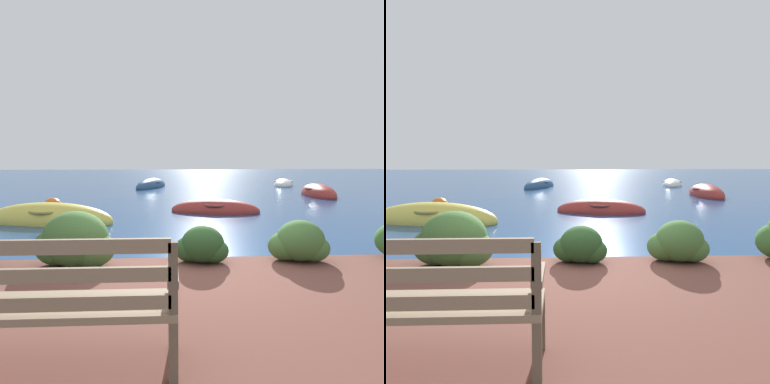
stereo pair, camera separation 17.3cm
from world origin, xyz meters
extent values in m
plane|color=navy|center=(0.00, 0.00, 0.00)|extent=(80.00, 80.00, 0.00)
cube|color=brown|center=(-0.27, -2.48, 0.42)|extent=(0.06, 0.06, 0.40)
cube|color=brown|center=(-0.27, -2.90, 0.42)|extent=(0.06, 0.06, 0.40)
cube|color=#8C755B|center=(-1.06, -2.69, 0.65)|extent=(1.65, 0.48, 0.05)
cube|color=#8C755B|center=(-1.06, -2.90, 0.75)|extent=(1.57, 0.04, 0.09)
cube|color=#8C755B|center=(-1.06, -2.90, 0.93)|extent=(1.57, 0.04, 0.09)
cube|color=#8C755B|center=(-1.06, -2.90, 1.10)|extent=(1.57, 0.04, 0.09)
cube|color=brown|center=(-0.27, -2.90, 0.90)|extent=(0.06, 0.04, 0.45)
cube|color=#8C755B|center=(-0.27, -2.69, 0.85)|extent=(0.07, 0.43, 0.05)
ellipsoid|color=#426B33|center=(-1.50, -0.33, 0.58)|extent=(0.84, 0.76, 0.71)
ellipsoid|color=#426B33|center=(-1.74, -0.27, 0.47)|extent=(0.63, 0.57, 0.50)
ellipsoid|color=#426B33|center=(-1.29, -0.37, 0.45)|extent=(0.59, 0.53, 0.46)
ellipsoid|color=#284C23|center=(0.14, -0.25, 0.47)|extent=(0.58, 0.52, 0.49)
ellipsoid|color=#284C23|center=(-0.02, -0.21, 0.39)|extent=(0.43, 0.39, 0.35)
ellipsoid|color=#284C23|center=(0.28, -0.28, 0.38)|extent=(0.41, 0.36, 0.32)
ellipsoid|color=#426B33|center=(1.46, -0.26, 0.50)|extent=(0.66, 0.59, 0.56)
ellipsoid|color=#426B33|center=(1.28, -0.21, 0.42)|extent=(0.49, 0.44, 0.39)
ellipsoid|color=#426B33|center=(1.63, -0.29, 0.40)|extent=(0.46, 0.41, 0.36)
ellipsoid|color=#DBC64C|center=(-3.25, 4.08, 0.07)|extent=(3.34, 1.53, 0.89)
torus|color=olive|center=(-3.25, 4.08, 0.31)|extent=(1.18, 1.18, 0.07)
cube|color=#846647|center=(-2.78, 4.00, 0.28)|extent=(0.26, 0.81, 0.04)
cube|color=#846647|center=(-3.65, 4.15, 0.28)|extent=(0.26, 0.81, 0.04)
ellipsoid|color=#9E2D28|center=(1.00, 5.57, 0.05)|extent=(2.72, 1.41, 0.68)
torus|color=brown|center=(1.00, 5.57, 0.24)|extent=(1.10, 1.10, 0.07)
cube|color=#846647|center=(0.62, 5.65, 0.21)|extent=(0.26, 0.74, 0.04)
cube|color=#846647|center=(1.32, 5.51, 0.21)|extent=(0.26, 0.74, 0.04)
ellipsoid|color=#9E2D28|center=(5.75, 9.78, 0.07)|extent=(1.06, 2.74, 0.87)
torus|color=brown|center=(5.75, 9.78, 0.31)|extent=(1.08, 1.08, 0.07)
cube|color=#846647|center=(5.75, 10.19, 0.28)|extent=(0.85, 0.12, 0.04)
cube|color=#846647|center=(5.75, 9.43, 0.28)|extent=(0.85, 0.12, 0.04)
ellipsoid|color=#2D517A|center=(-1.29, 14.19, 0.06)|extent=(1.96, 3.14, 0.84)
torus|color=#2D4157|center=(-1.29, 14.19, 0.29)|extent=(1.23, 1.23, 0.07)
cube|color=#846647|center=(-1.46, 13.77, 0.26)|extent=(0.74, 0.38, 0.04)
cube|color=#846647|center=(-1.15, 14.54, 0.26)|extent=(0.74, 0.38, 0.04)
ellipsoid|color=silver|center=(5.93, 15.14, 0.05)|extent=(1.69, 2.76, 0.68)
torus|color=gray|center=(5.93, 15.14, 0.24)|extent=(1.28, 1.28, 0.07)
cube|color=#846647|center=(5.82, 14.77, 0.21)|extent=(0.81, 0.34, 0.04)
cube|color=#846647|center=(6.02, 15.45, 0.21)|extent=(0.81, 0.34, 0.04)
sphere|color=orange|center=(-3.88, 6.40, 0.10)|extent=(0.55, 0.55, 0.55)
torus|color=navy|center=(-3.88, 6.40, 0.10)|extent=(0.60, 0.60, 0.07)
camera|label=1|loc=(-0.28, -5.13, 1.64)|focal=35.00mm
camera|label=2|loc=(-0.11, -5.14, 1.64)|focal=35.00mm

